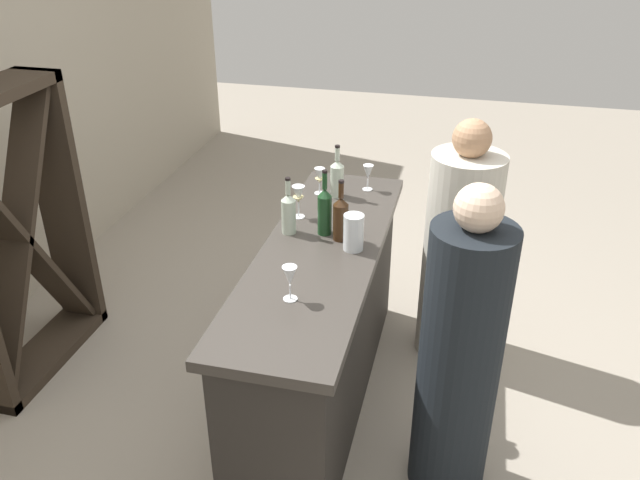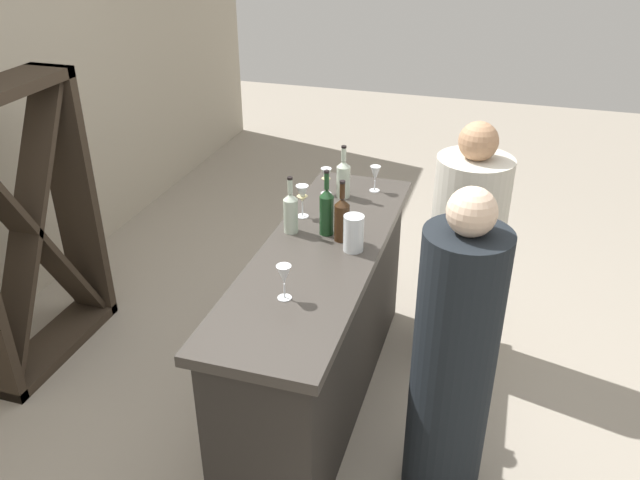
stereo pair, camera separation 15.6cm
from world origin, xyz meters
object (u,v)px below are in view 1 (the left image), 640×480
object	(u,v)px
wine_bottle_leftmost_amber_brown	(341,217)
wine_bottle_center_olive_green	(325,210)
wine_glass_near_left	(368,173)
wine_bottle_second_left_clear_pale	(289,212)
wine_bottle_second_right_clear_pale	(337,177)
person_center_guest	(459,361)
wine_glass_far_left	(298,196)
person_left_guest	(459,254)
wine_rack	(16,239)
wine_glass_near_right	(320,177)
wine_glass_near_center	(290,277)
water_pitcher	(354,232)

from	to	relation	value
wine_bottle_leftmost_amber_brown	wine_bottle_center_olive_green	distance (m)	0.10
wine_bottle_leftmost_amber_brown	wine_glass_near_left	bearing A→B (deg)	-2.28
wine_glass_near_left	wine_bottle_second_left_clear_pale	bearing A→B (deg)	154.72
wine_bottle_second_right_clear_pale	person_center_guest	world-z (taller)	person_center_guest
wine_bottle_second_right_clear_pale	wine_glass_far_left	world-z (taller)	wine_bottle_second_right_clear_pale
wine_bottle_second_right_clear_pale	wine_glass_far_left	bearing A→B (deg)	155.91
wine_bottle_leftmost_amber_brown	wine_bottle_center_olive_green	world-z (taller)	wine_bottle_center_olive_green
wine_bottle_second_right_clear_pale	person_left_guest	distance (m)	0.80
wine_rack	wine_glass_near_right	xyz separation A→B (m)	(0.71, -1.49, 0.22)
wine_glass_near_left	person_center_guest	xyz separation A→B (m)	(-1.15, -0.61, -0.33)
wine_rack	wine_glass_far_left	size ratio (longest dim) A/B	9.04
wine_rack	wine_bottle_center_olive_green	distance (m)	1.67
wine_bottle_leftmost_amber_brown	wine_glass_near_right	world-z (taller)	wine_bottle_leftmost_amber_brown
wine_bottle_leftmost_amber_brown	wine_glass_near_center	world-z (taller)	wine_bottle_leftmost_amber_brown
wine_bottle_leftmost_amber_brown	wine_bottle_center_olive_green	bearing A→B (deg)	65.46
person_center_guest	wine_bottle_second_left_clear_pale	bearing A→B (deg)	-47.59
wine_rack	person_center_guest	world-z (taller)	wine_rack
wine_bottle_leftmost_amber_brown	wine_glass_near_center	xyz separation A→B (m)	(-0.57, 0.09, -0.01)
wine_bottle_second_left_clear_pale	person_left_guest	world-z (taller)	person_left_guest
wine_bottle_second_left_clear_pale	person_left_guest	distance (m)	1.04
wine_bottle_second_right_clear_pale	wine_glass_near_left	bearing A→B (deg)	-49.75
wine_glass_far_left	person_left_guest	world-z (taller)	person_left_guest
wine_rack	water_pitcher	bearing A→B (deg)	-86.19
wine_bottle_leftmost_amber_brown	person_left_guest	xyz separation A→B (m)	(0.48, -0.58, -0.39)
wine_bottle_second_left_clear_pale	wine_bottle_second_right_clear_pale	distance (m)	0.51
wine_bottle_second_left_clear_pale	wine_glass_near_right	size ratio (longest dim) A/B	1.93
wine_glass_near_center	wine_rack	bearing A→B (deg)	77.17
wine_rack	wine_bottle_center_olive_green	bearing A→B (deg)	-81.50
wine_glass_near_center	person_left_guest	bearing A→B (deg)	-32.51
wine_bottle_leftmost_amber_brown	wine_bottle_second_left_clear_pale	xyz separation A→B (m)	(0.01, 0.27, -0.01)
wine_rack	wine_bottle_second_right_clear_pale	bearing A→B (deg)	-66.33
wine_bottle_center_olive_green	water_pitcher	xyz separation A→B (m)	(-0.12, -0.17, -0.04)
wine_glass_near_left	wine_bottle_leftmost_amber_brown	bearing A→B (deg)	177.72
wine_bottle_leftmost_amber_brown	wine_glass_far_left	bearing A→B (deg)	54.69
water_pitcher	wine_glass_near_center	bearing A→B (deg)	160.64
wine_glass_far_left	wine_glass_near_right	bearing A→B (deg)	-6.31
wine_bottle_center_olive_green	wine_glass_near_right	size ratio (longest dim) A/B	2.21
wine_rack	wine_bottle_center_olive_green	world-z (taller)	wine_rack
wine_bottle_second_left_clear_pale	wine_glass_near_center	size ratio (longest dim) A/B	1.87
wine_glass_near_left	wine_glass_far_left	bearing A→B (deg)	146.42
wine_bottle_second_left_clear_pale	wine_glass_far_left	xyz separation A→B (m)	(0.18, -0.00, 0.01)
wine_glass_near_right	water_pitcher	distance (m)	0.67
wine_rack	wine_bottle_second_right_clear_pale	size ratio (longest dim) A/B	5.32
wine_bottle_second_left_clear_pale	wine_glass_near_center	world-z (taller)	wine_bottle_second_left_clear_pale
wine_bottle_second_left_clear_pale	wine_bottle_center_olive_green	distance (m)	0.18
wine_glass_far_left	person_center_guest	xyz separation A→B (m)	(-0.72, -0.90, -0.35)
wine_bottle_second_right_clear_pale	wine_glass_near_right	size ratio (longest dim) A/B	1.95
water_pitcher	person_center_guest	bearing A→B (deg)	-128.95
wine_rack	wine_glass_far_left	distance (m)	1.53
wine_bottle_second_left_clear_pale	person_left_guest	size ratio (longest dim) A/B	0.21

